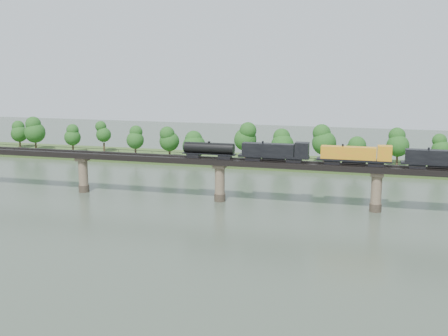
# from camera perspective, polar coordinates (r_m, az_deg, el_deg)

# --- Properties ---
(ground) EXTENTS (400.00, 400.00, 0.00)m
(ground) POSITION_cam_1_polar(r_m,az_deg,el_deg) (121.94, -4.18, -6.79)
(ground) COLOR #344033
(ground) RESTS_ON ground
(far_bank) EXTENTS (300.00, 24.00, 1.60)m
(far_bank) POSITION_cam_1_polar(r_m,az_deg,el_deg) (201.61, 3.70, 0.68)
(far_bank) COLOR #304A1D
(far_bank) RESTS_ON ground
(bridge) EXTENTS (236.00, 30.00, 11.50)m
(bridge) POSITION_cam_1_polar(r_m,az_deg,el_deg) (148.17, -0.43, -1.32)
(bridge) COLOR #473A2D
(bridge) RESTS_ON ground
(bridge_superstructure) EXTENTS (220.00, 4.90, 0.75)m
(bridge_superstructure) POSITION_cam_1_polar(r_m,az_deg,el_deg) (146.93, -0.43, 1.09)
(bridge_superstructure) COLOR black
(bridge_superstructure) RESTS_ON bridge
(far_treeline) EXTENTS (289.06, 17.54, 13.60)m
(far_treeline) POSITION_cam_1_polar(r_m,az_deg,el_deg) (197.71, 1.14, 2.85)
(far_treeline) COLOR #382619
(far_treeline) RESTS_ON far_bank
(freight_train) EXTENTS (73.50, 2.86, 5.06)m
(freight_train) POSITION_cam_1_polar(r_m,az_deg,el_deg) (141.87, 10.46, 1.41)
(freight_train) COLOR black
(freight_train) RESTS_ON bridge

